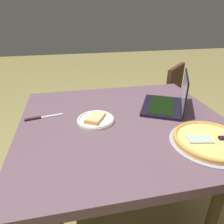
{
  "coord_description": "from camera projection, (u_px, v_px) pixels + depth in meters",
  "views": [
    {
      "loc": [
        -0.29,
        -1.02,
        1.32
      ],
      "look_at": [
        -0.06,
        0.08,
        0.76
      ],
      "focal_mm": 33.14,
      "sensor_mm": 36.0,
      "label": 1
    }
  ],
  "objects": [
    {
      "name": "laptop",
      "position": [
        169.0,
        102.0,
        1.33
      ],
      "size": [
        0.38,
        0.41,
        0.23
      ],
      "color": "black",
      "rests_on": "dining_table"
    },
    {
      "name": "pizza_plate",
      "position": [
        96.0,
        119.0,
        1.19
      ],
      "size": [
        0.21,
        0.21,
        0.04
      ],
      "color": "white",
      "rests_on": "dining_table"
    },
    {
      "name": "ground_plane",
      "position": [
        122.0,
        207.0,
        1.53
      ],
      "size": [
        12.0,
        12.0,
        0.0
      ],
      "primitive_type": "plane",
      "color": "olive"
    },
    {
      "name": "dining_table",
      "position": [
        124.0,
        130.0,
        1.24
      ],
      "size": [
        1.19,
        1.11,
        0.73
      ],
      "color": "#5B434E",
      "rests_on": "ground_plane"
    },
    {
      "name": "pizza_tray",
      "position": [
        210.0,
        140.0,
        0.99
      ],
      "size": [
        0.38,
        0.38,
        0.04
      ],
      "color": "#9B93AB",
      "rests_on": "dining_table"
    },
    {
      "name": "chair_near",
      "position": [
        162.0,
        99.0,
        2.12
      ],
      "size": [
        0.54,
        0.54,
        0.85
      ],
      "color": "#3F2515",
      "rests_on": "ground_plane"
    },
    {
      "name": "table_knife",
      "position": [
        40.0,
        118.0,
        1.23
      ],
      "size": [
        0.22,
        0.06,
        0.01
      ],
      "color": "silver",
      "rests_on": "dining_table"
    }
  ]
}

